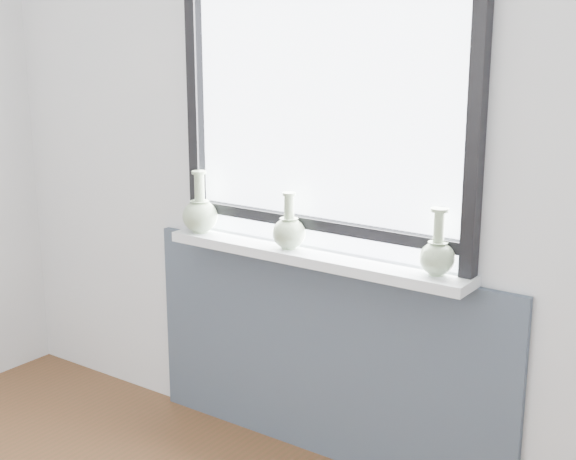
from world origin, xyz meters
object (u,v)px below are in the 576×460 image
Objects in this scene: vase_a at (200,214)px; vase_c at (438,254)px; vase_b at (289,231)px; windowsill at (312,257)px.

vase_a is 1.09m from vase_c.
vase_a is 1.10× the size of vase_c.
vase_a is at bearing -179.07° from vase_b.
windowsill is at bearing 5.91° from vase_b.
vase_a is at bearing -178.68° from vase_c.
vase_b is at bearing 0.93° from vase_a.
vase_c is at bearing 1.32° from vase_a.
windowsill is at bearing -179.24° from vase_c.
vase_a is at bearing -178.16° from windowsill.
vase_b is at bearing -178.40° from vase_c.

